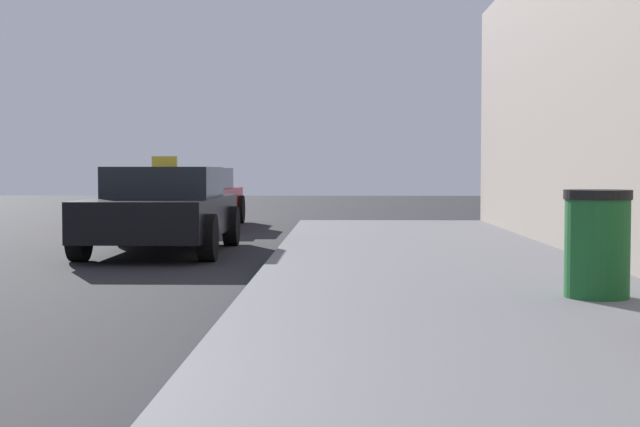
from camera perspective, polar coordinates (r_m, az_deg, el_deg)
The scene contains 3 objects.
trash_bin at distance 8.05m, azimuth 16.87°, elevation -1.78°, with size 0.57×0.57×0.91m.
car_black at distance 13.77m, azimuth -9.76°, elevation 0.28°, with size 1.95×4.09×1.43m.
car_red at distance 19.91m, azimuth -8.08°, elevation 1.04°, with size 2.02×4.49×1.27m.
Camera 1 is at (2.88, -3.58, 1.22)m, focal length 51.39 mm.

